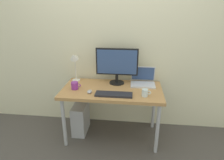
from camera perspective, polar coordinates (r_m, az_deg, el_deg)
name	(u,v)px	position (r m, az deg, el deg)	size (l,w,h in m)	color
ground_plane	(112,135)	(2.86, 0.00, -15.71)	(6.00, 6.00, 0.00)	#4C4742
back_wall	(115,37)	(2.71, 0.96, 12.28)	(4.40, 0.04, 2.60)	beige
desk	(112,94)	(2.53, 0.00, -3.97)	(1.27, 0.66, 0.71)	#B7844C
monitor	(117,64)	(2.59, 1.43, 4.71)	(0.56, 0.20, 0.48)	black
laptop	(143,80)	(2.67, 8.97, 0.03)	(0.32, 0.26, 0.23)	silver
desk_lamp	(74,61)	(2.70, -10.91, 5.47)	(0.11, 0.16, 0.42)	silver
keyboard	(114,94)	(2.32, 0.53, -4.20)	(0.44, 0.14, 0.02)	#232328
mouse	(90,92)	(2.40, -6.55, -3.38)	(0.06, 0.09, 0.03)	#B2B2B7
coffee_mug	(75,86)	(2.53, -10.77, -1.59)	(0.12, 0.09, 0.09)	purple
glass_cup	(145,93)	(2.32, 9.58, -3.69)	(0.11, 0.07, 0.09)	silver
computer_tower	(81,118)	(2.87, -9.11, -10.90)	(0.18, 0.36, 0.42)	#B2B2B7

